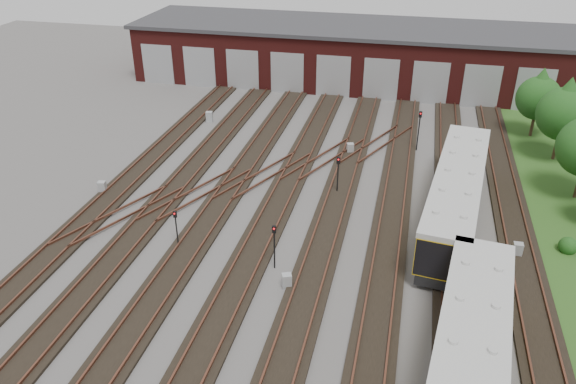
# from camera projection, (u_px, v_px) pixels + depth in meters

# --- Properties ---
(ground) EXTENTS (120.00, 120.00, 0.00)m
(ground) POSITION_uv_depth(u_px,v_px,m) (268.00, 298.00, 30.88)
(ground) COLOR #484543
(ground) RESTS_ON ground
(track_network) EXTENTS (30.40, 70.00, 0.33)m
(track_network) POSITION_uv_depth(u_px,v_px,m) (268.00, 289.00, 31.36)
(track_network) COLOR black
(track_network) RESTS_ON ground
(maintenance_shed) EXTENTS (51.00, 12.50, 6.35)m
(maintenance_shed) POSITION_uv_depth(u_px,v_px,m) (359.00, 54.00, 63.45)
(maintenance_shed) COLOR #4C1513
(maintenance_shed) RESTS_ON ground
(metro_train) EXTENTS (5.00, 48.64, 3.39)m
(metro_train) POSITION_uv_depth(u_px,v_px,m) (466.00, 377.00, 23.23)
(metro_train) COLOR black
(metro_train) RESTS_ON ground
(signal_mast_0) EXTENTS (0.22, 0.21, 2.48)m
(signal_mast_0) POSITION_uv_depth(u_px,v_px,m) (176.00, 224.00, 34.61)
(signal_mast_0) COLOR black
(signal_mast_0) RESTS_ON ground
(signal_mast_1) EXTENTS (0.24, 0.23, 2.94)m
(signal_mast_1) POSITION_uv_depth(u_px,v_px,m) (274.00, 242.00, 32.38)
(signal_mast_1) COLOR black
(signal_mast_1) RESTS_ON ground
(signal_mast_2) EXTENTS (0.26, 0.24, 2.90)m
(signal_mast_2) POSITION_uv_depth(u_px,v_px,m) (338.00, 170.00, 40.52)
(signal_mast_2) COLOR black
(signal_mast_2) RESTS_ON ground
(signal_mast_3) EXTENTS (0.26, 0.25, 3.51)m
(signal_mast_3) POSITION_uv_depth(u_px,v_px,m) (419.00, 126.00, 46.99)
(signal_mast_3) COLOR black
(signal_mast_3) RESTS_ON ground
(relay_cabinet_0) EXTENTS (0.62, 0.55, 0.92)m
(relay_cabinet_0) POSITION_uv_depth(u_px,v_px,m) (102.00, 187.00, 41.18)
(relay_cabinet_0) COLOR #999C9D
(relay_cabinet_0) RESTS_ON ground
(relay_cabinet_1) EXTENTS (0.69, 0.61, 1.00)m
(relay_cabinet_1) POSITION_uv_depth(u_px,v_px,m) (209.00, 117.00, 53.58)
(relay_cabinet_1) COLOR #999C9D
(relay_cabinet_1) RESTS_ON ground
(relay_cabinet_2) EXTENTS (0.66, 0.61, 0.88)m
(relay_cabinet_2) POSITION_uv_depth(u_px,v_px,m) (287.00, 281.00, 31.48)
(relay_cabinet_2) COLOR #999C9D
(relay_cabinet_2) RESTS_ON ground
(relay_cabinet_3) EXTENTS (0.66, 0.61, 0.90)m
(relay_cabinet_3) POSITION_uv_depth(u_px,v_px,m) (350.00, 148.00, 47.27)
(relay_cabinet_3) COLOR #999C9D
(relay_cabinet_3) RESTS_ON ground
(relay_cabinet_4) EXTENTS (0.56, 0.47, 0.93)m
(relay_cabinet_4) POSITION_uv_depth(u_px,v_px,m) (517.00, 250.00, 34.11)
(relay_cabinet_4) COLOR #999C9D
(relay_cabinet_4) RESTS_ON ground
(tree_0) EXTENTS (4.24, 4.24, 7.02)m
(tree_0) POSITION_uv_depth(u_px,v_px,m) (565.00, 108.00, 44.26)
(tree_0) COLOR #382719
(tree_0) RESTS_ON ground
(tree_1) EXTENTS (3.81, 3.81, 6.31)m
(tree_1) POSITION_uv_depth(u_px,v_px,m) (540.00, 93.00, 48.81)
(tree_1) COLOR #382719
(tree_1) RESTS_ON ground
(bush_1) EXTENTS (1.16, 1.16, 1.16)m
(bush_1) POSITION_uv_depth(u_px,v_px,m) (569.00, 244.00, 34.50)
(bush_1) COLOR #134413
(bush_1) RESTS_ON ground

